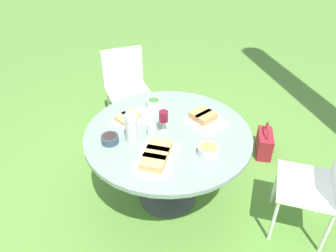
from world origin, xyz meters
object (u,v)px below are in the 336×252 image
object	(u,v)px
chair_near_right	(126,84)
handbag	(264,143)
wine_glass	(163,117)
water_pitcher	(131,128)
chair_near_left	(321,181)
dining_table	(168,142)

from	to	relation	value
chair_near_right	handbag	world-z (taller)	chair_near_right
handbag	wine_glass	bearing A→B (deg)	-49.88
chair_near_right	handbag	distance (m)	1.58
chair_near_right	water_pitcher	world-z (taller)	water_pitcher
chair_near_left	dining_table	bearing A→B (deg)	-97.27
chair_near_left	chair_near_right	size ratio (longest dim) A/B	1.00
water_pitcher	dining_table	bearing A→B (deg)	119.35
chair_near_left	handbag	xyz separation A→B (m)	(-0.90, -0.27, -0.40)
chair_near_right	water_pitcher	distance (m)	1.27
dining_table	water_pitcher	distance (m)	0.35
water_pitcher	wine_glass	xyz separation A→B (m)	(-0.14, 0.21, 0.02)
dining_table	water_pitcher	world-z (taller)	water_pitcher
chair_near_right	handbag	size ratio (longest dim) A/B	2.42
wine_glass	handbag	bearing A→B (deg)	130.12
chair_near_right	dining_table	bearing A→B (deg)	31.63
chair_near_left	wine_glass	world-z (taller)	wine_glass
chair_near_left	wine_glass	size ratio (longest dim) A/B	4.76
dining_table	chair_near_left	bearing A→B (deg)	82.73
dining_table	wine_glass	bearing A→B (deg)	-85.11
chair_near_left	water_pitcher	size ratio (longest dim) A/B	3.97
wine_glass	handbag	size ratio (longest dim) A/B	0.51
handbag	dining_table	bearing A→B (deg)	-48.91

